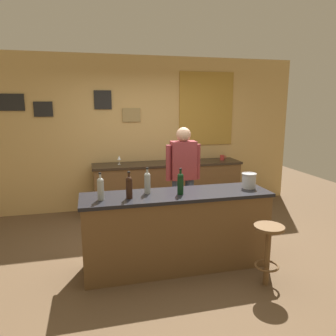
{
  "coord_description": "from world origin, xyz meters",
  "views": [
    {
      "loc": [
        -0.96,
        -3.86,
        1.95
      ],
      "look_at": [
        0.11,
        0.45,
        1.05
      ],
      "focal_mm": 34.08,
      "sensor_mm": 36.0,
      "label": 1
    }
  ],
  "objects_px": {
    "coffee_mug": "(222,158)",
    "wine_glass_a": "(119,158)",
    "wine_glass_b": "(191,155)",
    "ice_bucket": "(249,180)",
    "bar_stool": "(268,245)",
    "wine_bottle_b": "(129,186)",
    "wine_bottle_c": "(147,182)",
    "bartender": "(183,174)",
    "wine_bottle_d": "(180,183)",
    "wine_bottle_a": "(101,188)"
  },
  "relations": [
    {
      "from": "wine_bottle_c",
      "to": "ice_bucket",
      "type": "distance_m",
      "value": 1.27
    },
    {
      "from": "wine_glass_b",
      "to": "ice_bucket",
      "type": "bearing_deg",
      "value": -87.64
    },
    {
      "from": "wine_bottle_c",
      "to": "coffee_mug",
      "type": "xyz_separation_m",
      "value": [
        1.8,
        1.99,
        -0.11
      ]
    },
    {
      "from": "ice_bucket",
      "to": "wine_glass_b",
      "type": "distance_m",
      "value": 2.08
    },
    {
      "from": "wine_glass_a",
      "to": "coffee_mug",
      "type": "relative_size",
      "value": 1.24
    },
    {
      "from": "bar_stool",
      "to": "wine_bottle_b",
      "type": "height_order",
      "value": "wine_bottle_b"
    },
    {
      "from": "wine_bottle_d",
      "to": "wine_glass_a",
      "type": "distance_m",
      "value": 2.21
    },
    {
      "from": "wine_bottle_b",
      "to": "bartender",
      "type": "bearing_deg",
      "value": 47.16
    },
    {
      "from": "wine_bottle_b",
      "to": "coffee_mug",
      "type": "distance_m",
      "value": 2.96
    },
    {
      "from": "bartender",
      "to": "wine_bottle_a",
      "type": "distance_m",
      "value": 1.57
    },
    {
      "from": "wine_bottle_c",
      "to": "wine_glass_a",
      "type": "bearing_deg",
      "value": 93.88
    },
    {
      "from": "ice_bucket",
      "to": "coffee_mug",
      "type": "xyz_separation_m",
      "value": [
        0.54,
        2.05,
        -0.07
      ]
    },
    {
      "from": "ice_bucket",
      "to": "wine_glass_b",
      "type": "height_order",
      "value": "ice_bucket"
    },
    {
      "from": "wine_bottle_d",
      "to": "ice_bucket",
      "type": "bearing_deg",
      "value": 4.19
    },
    {
      "from": "ice_bucket",
      "to": "coffee_mug",
      "type": "relative_size",
      "value": 1.5
    },
    {
      "from": "wine_bottle_b",
      "to": "wine_glass_a",
      "type": "xyz_separation_m",
      "value": [
        0.09,
        2.18,
        -0.05
      ]
    },
    {
      "from": "wine_glass_a",
      "to": "wine_bottle_c",
      "type": "bearing_deg",
      "value": -86.12
    },
    {
      "from": "wine_bottle_d",
      "to": "coffee_mug",
      "type": "xyz_separation_m",
      "value": [
        1.44,
        2.12,
        -0.11
      ]
    },
    {
      "from": "wine_bottle_a",
      "to": "wine_bottle_c",
      "type": "bearing_deg",
      "value": 14.6
    },
    {
      "from": "bartender",
      "to": "bar_stool",
      "type": "xyz_separation_m",
      "value": [
        0.49,
        -1.55,
        -0.48
      ]
    },
    {
      "from": "wine_bottle_a",
      "to": "wine_glass_b",
      "type": "height_order",
      "value": "wine_bottle_a"
    },
    {
      "from": "wine_bottle_a",
      "to": "wine_glass_a",
      "type": "distance_m",
      "value": 2.2
    },
    {
      "from": "wine_bottle_d",
      "to": "wine_glass_b",
      "type": "height_order",
      "value": "wine_bottle_d"
    },
    {
      "from": "bartender",
      "to": "ice_bucket",
      "type": "xyz_separation_m",
      "value": [
        0.58,
        -0.9,
        0.08
      ]
    },
    {
      "from": "wine_bottle_d",
      "to": "ice_bucket",
      "type": "relative_size",
      "value": 1.63
    },
    {
      "from": "wine_bottle_a",
      "to": "wine_bottle_b",
      "type": "bearing_deg",
      "value": -2.04
    },
    {
      "from": "bartender",
      "to": "ice_bucket",
      "type": "height_order",
      "value": "bartender"
    },
    {
      "from": "bar_stool",
      "to": "wine_glass_b",
      "type": "bearing_deg",
      "value": 89.91
    },
    {
      "from": "bar_stool",
      "to": "wine_bottle_c",
      "type": "distance_m",
      "value": 1.5
    },
    {
      "from": "wine_bottle_a",
      "to": "wine_bottle_d",
      "type": "height_order",
      "value": "same"
    },
    {
      "from": "wine_bottle_c",
      "to": "wine_glass_a",
      "type": "relative_size",
      "value": 1.97
    },
    {
      "from": "bar_stool",
      "to": "wine_bottle_d",
      "type": "relative_size",
      "value": 2.22
    },
    {
      "from": "ice_bucket",
      "to": "wine_glass_a",
      "type": "bearing_deg",
      "value": 123.87
    },
    {
      "from": "bar_stool",
      "to": "wine_bottle_c",
      "type": "xyz_separation_m",
      "value": [
        -1.17,
        0.71,
        0.6
      ]
    },
    {
      "from": "bar_stool",
      "to": "wine_glass_a",
      "type": "height_order",
      "value": "wine_glass_a"
    },
    {
      "from": "ice_bucket",
      "to": "bartender",
      "type": "bearing_deg",
      "value": 122.96
    },
    {
      "from": "coffee_mug",
      "to": "wine_glass_a",
      "type": "bearing_deg",
      "value": 178.96
    },
    {
      "from": "bartender",
      "to": "wine_bottle_c",
      "type": "xyz_separation_m",
      "value": [
        -0.68,
        -0.83,
        0.12
      ]
    },
    {
      "from": "bartender",
      "to": "wine_bottle_d",
      "type": "relative_size",
      "value": 5.29
    },
    {
      "from": "wine_glass_a",
      "to": "ice_bucket",
      "type": "bearing_deg",
      "value": -56.13
    },
    {
      "from": "bartender",
      "to": "ice_bucket",
      "type": "relative_size",
      "value": 8.61
    },
    {
      "from": "bartender",
      "to": "wine_bottle_b",
      "type": "bearing_deg",
      "value": -132.84
    },
    {
      "from": "coffee_mug",
      "to": "ice_bucket",
      "type": "bearing_deg",
      "value": -104.72
    },
    {
      "from": "wine_bottle_c",
      "to": "wine_glass_a",
      "type": "xyz_separation_m",
      "value": [
        -0.14,
        2.03,
        -0.05
      ]
    },
    {
      "from": "bartender",
      "to": "wine_bottle_d",
      "type": "height_order",
      "value": "bartender"
    },
    {
      "from": "wine_bottle_a",
      "to": "wine_bottle_b",
      "type": "distance_m",
      "value": 0.31
    },
    {
      "from": "wine_bottle_c",
      "to": "ice_bucket",
      "type": "xyz_separation_m",
      "value": [
        1.26,
        -0.06,
        -0.04
      ]
    },
    {
      "from": "bartender",
      "to": "ice_bucket",
      "type": "distance_m",
      "value": 1.07
    },
    {
      "from": "wine_bottle_b",
      "to": "ice_bucket",
      "type": "height_order",
      "value": "wine_bottle_b"
    },
    {
      "from": "wine_glass_a",
      "to": "coffee_mug",
      "type": "xyz_separation_m",
      "value": [
        1.94,
        -0.04,
        -0.06
      ]
    }
  ]
}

